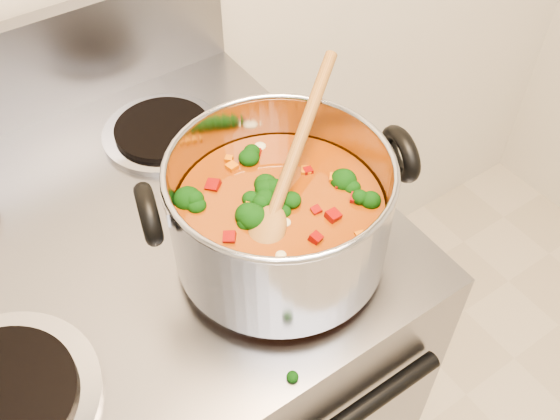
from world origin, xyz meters
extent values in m
cube|color=gray|center=(0.01, 1.16, 0.46)|extent=(0.73, 0.64, 0.92)
cube|color=gray|center=(0.01, 1.46, 1.00)|extent=(0.73, 0.03, 0.16)
cylinder|color=#A5A5AD|center=(0.19, 1.02, 0.92)|extent=(0.22, 0.22, 0.01)
cylinder|color=black|center=(0.19, 1.02, 0.93)|extent=(0.17, 0.17, 0.01)
cylinder|color=#A5A5AD|center=(0.19, 1.30, 0.92)|extent=(0.18, 0.18, 0.01)
cylinder|color=black|center=(0.19, 1.30, 0.93)|extent=(0.14, 0.14, 0.01)
cylinder|color=#A9A9B1|center=(0.20, 1.01, 1.01)|extent=(0.26, 0.26, 0.14)
torus|color=#A9A9B1|center=(0.20, 1.01, 1.08)|extent=(0.26, 0.26, 0.01)
cylinder|color=#86310C|center=(0.20, 1.01, 0.98)|extent=(0.24, 0.24, 0.08)
torus|color=black|center=(0.06, 1.05, 1.06)|extent=(0.04, 0.08, 0.08)
torus|color=black|center=(0.34, 0.97, 1.06)|extent=(0.04, 0.08, 0.08)
ellipsoid|color=black|center=(0.11, 1.00, 1.02)|extent=(0.04, 0.04, 0.03)
ellipsoid|color=black|center=(0.20, 1.04, 1.02)|extent=(0.04, 0.04, 0.03)
ellipsoid|color=black|center=(0.16, 1.11, 1.02)|extent=(0.04, 0.04, 0.03)
ellipsoid|color=black|center=(0.12, 1.05, 1.02)|extent=(0.04, 0.04, 0.03)
ellipsoid|color=black|center=(0.12, 0.97, 1.02)|extent=(0.04, 0.04, 0.03)
ellipsoid|color=black|center=(0.28, 0.98, 1.02)|extent=(0.04, 0.04, 0.03)
ellipsoid|color=black|center=(0.27, 0.97, 1.02)|extent=(0.04, 0.04, 0.03)
ellipsoid|color=black|center=(0.22, 1.04, 1.02)|extent=(0.04, 0.04, 0.03)
ellipsoid|color=maroon|center=(0.28, 1.03, 1.02)|extent=(0.01, 0.01, 0.01)
ellipsoid|color=maroon|center=(0.24, 1.05, 1.02)|extent=(0.01, 0.01, 0.01)
ellipsoid|color=maroon|center=(0.26, 1.06, 1.02)|extent=(0.01, 0.01, 0.01)
ellipsoid|color=maroon|center=(0.25, 1.01, 1.02)|extent=(0.01, 0.01, 0.01)
ellipsoid|color=maroon|center=(0.19, 0.97, 1.02)|extent=(0.01, 0.01, 0.01)
ellipsoid|color=maroon|center=(0.12, 1.05, 1.02)|extent=(0.01, 0.01, 0.01)
ellipsoid|color=maroon|center=(0.26, 1.04, 1.02)|extent=(0.01, 0.01, 0.01)
ellipsoid|color=maroon|center=(0.15, 1.07, 1.02)|extent=(0.01, 0.01, 0.01)
ellipsoid|color=maroon|center=(0.23, 1.03, 1.02)|extent=(0.01, 0.01, 0.01)
ellipsoid|color=maroon|center=(0.17, 0.97, 1.02)|extent=(0.01, 0.01, 0.01)
ellipsoid|color=maroon|center=(0.11, 1.05, 1.02)|extent=(0.01, 0.01, 0.01)
ellipsoid|color=#C4600A|center=(0.12, 0.98, 1.02)|extent=(0.01, 0.01, 0.01)
ellipsoid|color=#C4600A|center=(0.24, 1.05, 1.02)|extent=(0.01, 0.01, 0.01)
ellipsoid|color=#C4600A|center=(0.25, 0.94, 1.02)|extent=(0.01, 0.01, 0.01)
ellipsoid|color=#C4600A|center=(0.27, 1.08, 1.02)|extent=(0.01, 0.01, 0.01)
ellipsoid|color=#C4600A|center=(0.26, 0.95, 1.02)|extent=(0.01, 0.01, 0.01)
ellipsoid|color=#C4600A|center=(0.20, 0.98, 1.02)|extent=(0.01, 0.01, 0.01)
ellipsoid|color=#C4600A|center=(0.16, 1.09, 1.02)|extent=(0.01, 0.01, 0.01)
ellipsoid|color=#C4600A|center=(0.21, 1.00, 1.02)|extent=(0.01, 0.01, 0.01)
ellipsoid|color=beige|center=(0.14, 1.09, 1.02)|extent=(0.02, 0.02, 0.01)
ellipsoid|color=beige|center=(0.28, 1.03, 1.02)|extent=(0.02, 0.02, 0.01)
ellipsoid|color=beige|center=(0.29, 1.04, 1.02)|extent=(0.02, 0.02, 0.01)
ellipsoid|color=beige|center=(0.20, 0.93, 1.02)|extent=(0.02, 0.02, 0.01)
ellipsoid|color=beige|center=(0.17, 1.02, 1.02)|extent=(0.02, 0.02, 0.01)
ellipsoid|color=brown|center=(0.16, 0.98, 1.02)|extent=(0.08, 0.08, 0.04)
cylinder|color=brown|center=(0.26, 1.05, 1.06)|extent=(0.20, 0.15, 0.10)
ellipsoid|color=black|center=(0.18, 1.20, 0.92)|extent=(0.01, 0.01, 0.01)
ellipsoid|color=black|center=(0.28, 1.14, 0.92)|extent=(0.01, 0.01, 0.01)
ellipsoid|color=black|center=(0.19, 0.86, 0.92)|extent=(0.01, 0.01, 0.01)
camera|label=1|loc=(-0.08, 0.61, 1.55)|focal=40.00mm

